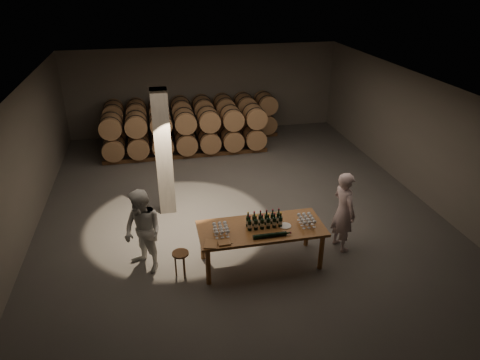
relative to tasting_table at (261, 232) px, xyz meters
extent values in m
plane|color=#555250|center=(0.00, 2.50, -0.80)|extent=(12.00, 12.00, 0.00)
plane|color=#605E59|center=(0.00, 2.50, 2.40)|extent=(12.00, 12.00, 0.00)
plane|color=#6A655B|center=(0.00, 8.50, 0.80)|extent=(10.00, 0.00, 10.00)
plane|color=#6A655B|center=(0.00, -3.50, 0.80)|extent=(10.00, 0.00, 10.00)
plane|color=#6A655B|center=(-5.00, 2.50, 0.80)|extent=(0.00, 12.00, 12.00)
plane|color=#6A655B|center=(5.00, 2.50, 0.80)|extent=(0.00, 12.00, 12.00)
cube|color=slate|center=(-1.80, 2.70, 0.80)|extent=(0.40, 0.40, 3.20)
cylinder|color=brown|center=(-1.18, -0.43, -0.38)|extent=(0.10, 0.10, 0.84)
cylinder|color=brown|center=(1.18, -0.43, -0.38)|extent=(0.10, 0.10, 0.84)
cylinder|color=brown|center=(-1.18, 0.43, -0.38)|extent=(0.10, 0.10, 0.84)
cylinder|color=brown|center=(1.18, 0.43, -0.38)|extent=(0.10, 0.10, 0.84)
cube|color=brown|center=(0.00, 0.00, 0.07)|extent=(2.60, 1.10, 0.06)
cube|color=brown|center=(-0.57, 7.40, -0.74)|extent=(6.26, 0.10, 0.12)
cube|color=brown|center=(-0.57, 8.00, -0.74)|extent=(6.26, 0.10, 0.12)
cylinder|color=#AA774D|center=(-3.30, 7.70, -0.33)|extent=(0.70, 0.95, 0.70)
cylinder|color=black|center=(-3.30, 7.44, -0.33)|extent=(0.73, 0.04, 0.73)
cylinder|color=black|center=(-3.30, 7.96, -0.33)|extent=(0.73, 0.04, 0.73)
cylinder|color=#AA774D|center=(-2.52, 7.70, -0.33)|extent=(0.70, 0.95, 0.70)
cylinder|color=black|center=(-2.52, 7.44, -0.33)|extent=(0.73, 0.04, 0.73)
cylinder|color=black|center=(-2.52, 7.96, -0.33)|extent=(0.73, 0.04, 0.73)
cylinder|color=#AA774D|center=(-1.74, 7.70, -0.33)|extent=(0.70, 0.95, 0.70)
cylinder|color=black|center=(-1.74, 7.44, -0.33)|extent=(0.73, 0.04, 0.73)
cylinder|color=black|center=(-1.74, 7.96, -0.33)|extent=(0.73, 0.04, 0.73)
cylinder|color=#AA774D|center=(-0.96, 7.70, -0.33)|extent=(0.70, 0.95, 0.70)
cylinder|color=black|center=(-0.96, 7.44, -0.33)|extent=(0.73, 0.04, 0.73)
cylinder|color=black|center=(-0.96, 7.96, -0.33)|extent=(0.73, 0.04, 0.73)
cylinder|color=#AA774D|center=(-0.18, 7.70, -0.33)|extent=(0.70, 0.95, 0.70)
cylinder|color=black|center=(-0.18, 7.44, -0.33)|extent=(0.73, 0.04, 0.73)
cylinder|color=black|center=(-0.18, 7.96, -0.33)|extent=(0.73, 0.04, 0.73)
cylinder|color=#AA774D|center=(0.60, 7.70, -0.33)|extent=(0.70, 0.95, 0.70)
cylinder|color=black|center=(0.60, 7.44, -0.33)|extent=(0.73, 0.04, 0.73)
cylinder|color=black|center=(0.60, 7.96, -0.33)|extent=(0.73, 0.04, 0.73)
cylinder|color=#AA774D|center=(1.38, 7.70, -0.33)|extent=(0.70, 0.95, 0.70)
cylinder|color=black|center=(1.38, 7.44, -0.33)|extent=(0.73, 0.04, 0.73)
cylinder|color=black|center=(1.38, 7.96, -0.33)|extent=(0.73, 0.04, 0.73)
cylinder|color=#AA774D|center=(2.16, 7.70, -0.33)|extent=(0.70, 0.95, 0.70)
cylinder|color=black|center=(2.16, 7.44, -0.33)|extent=(0.73, 0.04, 0.73)
cylinder|color=black|center=(2.16, 7.96, -0.33)|extent=(0.73, 0.04, 0.73)
cylinder|color=#AA774D|center=(-3.30, 7.70, 0.41)|extent=(0.70, 0.95, 0.70)
cylinder|color=black|center=(-3.30, 7.44, 0.41)|extent=(0.73, 0.04, 0.73)
cylinder|color=black|center=(-3.30, 7.96, 0.41)|extent=(0.73, 0.04, 0.73)
cylinder|color=#AA774D|center=(-2.52, 7.70, 0.41)|extent=(0.70, 0.95, 0.70)
cylinder|color=black|center=(-2.52, 7.44, 0.41)|extent=(0.73, 0.04, 0.73)
cylinder|color=black|center=(-2.52, 7.96, 0.41)|extent=(0.73, 0.04, 0.73)
cylinder|color=#AA774D|center=(-1.74, 7.70, 0.41)|extent=(0.70, 0.95, 0.70)
cylinder|color=black|center=(-1.74, 7.44, 0.41)|extent=(0.73, 0.04, 0.73)
cylinder|color=black|center=(-1.74, 7.96, 0.41)|extent=(0.73, 0.04, 0.73)
cylinder|color=#AA774D|center=(-0.96, 7.70, 0.41)|extent=(0.70, 0.95, 0.70)
cylinder|color=black|center=(-0.96, 7.44, 0.41)|extent=(0.73, 0.04, 0.73)
cylinder|color=black|center=(-0.96, 7.96, 0.41)|extent=(0.73, 0.04, 0.73)
cylinder|color=#AA774D|center=(-0.18, 7.70, 0.41)|extent=(0.70, 0.95, 0.70)
cylinder|color=black|center=(-0.18, 7.44, 0.41)|extent=(0.73, 0.04, 0.73)
cylinder|color=black|center=(-0.18, 7.96, 0.41)|extent=(0.73, 0.04, 0.73)
cylinder|color=#AA774D|center=(0.60, 7.70, 0.41)|extent=(0.70, 0.95, 0.70)
cylinder|color=black|center=(0.60, 7.44, 0.41)|extent=(0.73, 0.04, 0.73)
cylinder|color=black|center=(0.60, 7.96, 0.41)|extent=(0.73, 0.04, 0.73)
cylinder|color=#AA774D|center=(1.38, 7.70, 0.41)|extent=(0.70, 0.95, 0.70)
cylinder|color=black|center=(1.38, 7.44, 0.41)|extent=(0.73, 0.04, 0.73)
cylinder|color=black|center=(1.38, 7.96, 0.41)|extent=(0.73, 0.04, 0.73)
cylinder|color=#AA774D|center=(2.16, 7.70, 0.41)|extent=(0.70, 0.95, 0.70)
cylinder|color=black|center=(2.16, 7.44, 0.41)|extent=(0.73, 0.04, 0.73)
cylinder|color=black|center=(2.16, 7.96, 0.41)|extent=(0.73, 0.04, 0.73)
cube|color=brown|center=(-0.96, 6.00, -0.74)|extent=(5.48, 0.10, 0.12)
cube|color=brown|center=(-0.96, 6.60, -0.74)|extent=(5.48, 0.10, 0.12)
cylinder|color=#AA774D|center=(-3.30, 6.30, -0.33)|extent=(0.70, 0.95, 0.70)
cylinder|color=black|center=(-3.30, 6.04, -0.33)|extent=(0.73, 0.04, 0.73)
cylinder|color=black|center=(-3.30, 6.56, -0.33)|extent=(0.73, 0.04, 0.73)
cylinder|color=#AA774D|center=(-2.52, 6.30, -0.33)|extent=(0.70, 0.95, 0.70)
cylinder|color=black|center=(-2.52, 6.04, -0.33)|extent=(0.73, 0.04, 0.73)
cylinder|color=black|center=(-2.52, 6.56, -0.33)|extent=(0.73, 0.04, 0.73)
cylinder|color=#AA774D|center=(-1.74, 6.30, -0.33)|extent=(0.70, 0.95, 0.70)
cylinder|color=black|center=(-1.74, 6.04, -0.33)|extent=(0.73, 0.04, 0.73)
cylinder|color=black|center=(-1.74, 6.56, -0.33)|extent=(0.73, 0.04, 0.73)
cylinder|color=#AA774D|center=(-0.96, 6.30, -0.33)|extent=(0.70, 0.95, 0.70)
cylinder|color=black|center=(-0.96, 6.04, -0.33)|extent=(0.73, 0.04, 0.73)
cylinder|color=black|center=(-0.96, 6.56, -0.33)|extent=(0.73, 0.04, 0.73)
cylinder|color=#AA774D|center=(-0.18, 6.30, -0.33)|extent=(0.70, 0.95, 0.70)
cylinder|color=black|center=(-0.18, 6.04, -0.33)|extent=(0.73, 0.04, 0.73)
cylinder|color=black|center=(-0.18, 6.56, -0.33)|extent=(0.73, 0.04, 0.73)
cylinder|color=#AA774D|center=(0.60, 6.30, -0.33)|extent=(0.70, 0.95, 0.70)
cylinder|color=black|center=(0.60, 6.04, -0.33)|extent=(0.73, 0.04, 0.73)
cylinder|color=black|center=(0.60, 6.56, -0.33)|extent=(0.73, 0.04, 0.73)
cylinder|color=#AA774D|center=(1.38, 6.30, -0.33)|extent=(0.70, 0.95, 0.70)
cylinder|color=black|center=(1.38, 6.04, -0.33)|extent=(0.73, 0.04, 0.73)
cylinder|color=black|center=(1.38, 6.56, -0.33)|extent=(0.73, 0.04, 0.73)
cylinder|color=#AA774D|center=(-3.30, 6.30, 0.41)|extent=(0.70, 0.95, 0.70)
cylinder|color=black|center=(-3.30, 6.04, 0.41)|extent=(0.73, 0.04, 0.73)
cylinder|color=black|center=(-3.30, 6.56, 0.41)|extent=(0.73, 0.04, 0.73)
cylinder|color=#AA774D|center=(-2.52, 6.30, 0.41)|extent=(0.70, 0.95, 0.70)
cylinder|color=black|center=(-2.52, 6.04, 0.41)|extent=(0.73, 0.04, 0.73)
cylinder|color=black|center=(-2.52, 6.56, 0.41)|extent=(0.73, 0.04, 0.73)
cylinder|color=#AA774D|center=(-1.74, 6.30, 0.41)|extent=(0.70, 0.95, 0.70)
cylinder|color=black|center=(-1.74, 6.04, 0.41)|extent=(0.73, 0.04, 0.73)
cylinder|color=black|center=(-1.74, 6.56, 0.41)|extent=(0.73, 0.04, 0.73)
cylinder|color=#AA774D|center=(-0.96, 6.30, 0.41)|extent=(0.70, 0.95, 0.70)
cylinder|color=black|center=(-0.96, 6.04, 0.41)|extent=(0.73, 0.04, 0.73)
cylinder|color=black|center=(-0.96, 6.56, 0.41)|extent=(0.73, 0.04, 0.73)
cylinder|color=#AA774D|center=(-0.18, 6.30, 0.41)|extent=(0.70, 0.95, 0.70)
cylinder|color=black|center=(-0.18, 6.04, 0.41)|extent=(0.73, 0.04, 0.73)
cylinder|color=black|center=(-0.18, 6.56, 0.41)|extent=(0.73, 0.04, 0.73)
cylinder|color=#AA774D|center=(0.60, 6.30, 0.41)|extent=(0.70, 0.95, 0.70)
cylinder|color=black|center=(0.60, 6.04, 0.41)|extent=(0.73, 0.04, 0.73)
cylinder|color=black|center=(0.60, 6.56, 0.41)|extent=(0.73, 0.04, 0.73)
cylinder|color=#AA774D|center=(1.38, 6.30, 0.41)|extent=(0.70, 0.95, 0.70)
cylinder|color=black|center=(1.38, 6.04, 0.41)|extent=(0.73, 0.04, 0.73)
cylinder|color=black|center=(1.38, 6.56, 0.41)|extent=(0.73, 0.04, 0.73)
cylinder|color=black|center=(-0.26, -0.05, 0.22)|extent=(0.08, 0.08, 0.23)
cylinder|color=silver|center=(-0.26, -0.05, 0.21)|extent=(0.08, 0.08, 0.07)
cylinder|color=black|center=(-0.26, -0.05, 0.38)|extent=(0.03, 0.03, 0.09)
cylinder|color=gold|center=(-0.26, -0.05, 0.43)|extent=(0.04, 0.04, 0.03)
cylinder|color=black|center=(-0.26, 0.10, 0.22)|extent=(0.08, 0.08, 0.23)
cylinder|color=silver|center=(-0.26, 0.10, 0.21)|extent=(0.08, 0.08, 0.07)
cylinder|color=black|center=(-0.26, 0.10, 0.38)|extent=(0.03, 0.03, 0.09)
cylinder|color=maroon|center=(-0.26, 0.10, 0.43)|extent=(0.04, 0.04, 0.03)
cylinder|color=black|center=(-0.13, -0.05, 0.22)|extent=(0.08, 0.08, 0.23)
cylinder|color=silver|center=(-0.13, -0.05, 0.21)|extent=(0.08, 0.08, 0.07)
cylinder|color=black|center=(-0.13, -0.05, 0.38)|extent=(0.03, 0.03, 0.09)
cylinder|color=maroon|center=(-0.13, -0.05, 0.43)|extent=(0.04, 0.04, 0.03)
cylinder|color=black|center=(-0.13, 0.10, 0.22)|extent=(0.08, 0.08, 0.23)
cylinder|color=silver|center=(-0.13, 0.10, 0.21)|extent=(0.08, 0.08, 0.07)
cylinder|color=black|center=(-0.13, 0.10, 0.38)|extent=(0.03, 0.03, 0.09)
cylinder|color=gold|center=(-0.13, 0.10, 0.43)|extent=(0.04, 0.04, 0.03)
cylinder|color=black|center=(0.00, -0.05, 0.22)|extent=(0.08, 0.08, 0.23)
cylinder|color=silver|center=(0.00, -0.05, 0.21)|extent=(0.08, 0.08, 0.07)
cylinder|color=black|center=(0.00, -0.05, 0.38)|extent=(0.03, 0.03, 0.09)
cylinder|color=gold|center=(0.00, -0.05, 0.43)|extent=(0.04, 0.04, 0.03)
cylinder|color=black|center=(0.00, 0.10, 0.22)|extent=(0.08, 0.08, 0.23)
cylinder|color=silver|center=(0.00, 0.10, 0.21)|extent=(0.08, 0.08, 0.07)
cylinder|color=black|center=(0.00, 0.10, 0.38)|extent=(0.03, 0.03, 0.09)
cylinder|color=maroon|center=(0.00, 0.10, 0.43)|extent=(0.04, 0.04, 0.03)
cylinder|color=black|center=(0.13, -0.05, 0.22)|extent=(0.08, 0.08, 0.23)
cylinder|color=silver|center=(0.13, -0.05, 0.21)|extent=(0.08, 0.08, 0.07)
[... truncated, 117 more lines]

